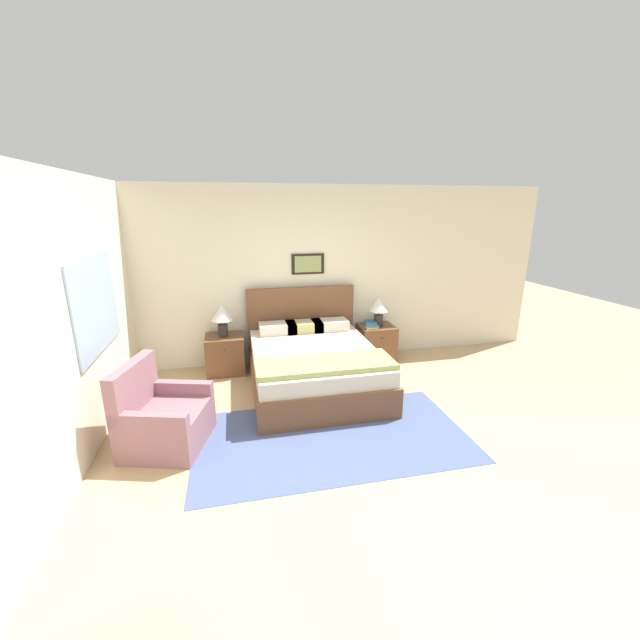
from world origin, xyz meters
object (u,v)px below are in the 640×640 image
at_px(bed, 314,364).
at_px(table_lamp_by_door, 379,306).
at_px(nightstand_by_door, 376,343).
at_px(nightstand_near_window, 225,354).
at_px(table_lamp_near_window, 222,315).
at_px(armchair, 162,419).

xyz_separation_m(bed, table_lamp_by_door, (1.15, 0.73, 0.54)).
xyz_separation_m(bed, nightstand_by_door, (1.13, 0.74, -0.04)).
bearing_deg(bed, table_lamp_by_door, 32.46).
xyz_separation_m(nightstand_by_door, table_lamp_by_door, (0.02, -0.00, 0.58)).
height_order(bed, nightstand_near_window, bed).
relative_size(bed, nightstand_near_window, 3.66).
bearing_deg(nightstand_by_door, table_lamp_near_window, -179.89).
distance_m(bed, armchair, 1.97).
height_order(nightstand_by_door, table_lamp_by_door, table_lamp_by_door).
xyz_separation_m(bed, table_lamp_near_window, (-1.14, 0.73, 0.54)).
bearing_deg(table_lamp_by_door, nightstand_by_door, 166.53).
height_order(nightstand_near_window, table_lamp_near_window, table_lamp_near_window).
bearing_deg(nightstand_near_window, nightstand_by_door, 0.00).
bearing_deg(table_lamp_by_door, armchair, -149.56).
xyz_separation_m(nightstand_near_window, nightstand_by_door, (2.27, 0.00, 0.00)).
bearing_deg(armchair, bed, 134.74).
distance_m(bed, table_lamp_near_window, 1.46).
distance_m(bed, nightstand_near_window, 1.35).
xyz_separation_m(nightstand_near_window, table_lamp_by_door, (2.29, -0.00, 0.58)).
relative_size(armchair, nightstand_near_window, 1.72).
bearing_deg(nightstand_by_door, table_lamp_by_door, -13.47).
height_order(nightstand_near_window, nightstand_by_door, same).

